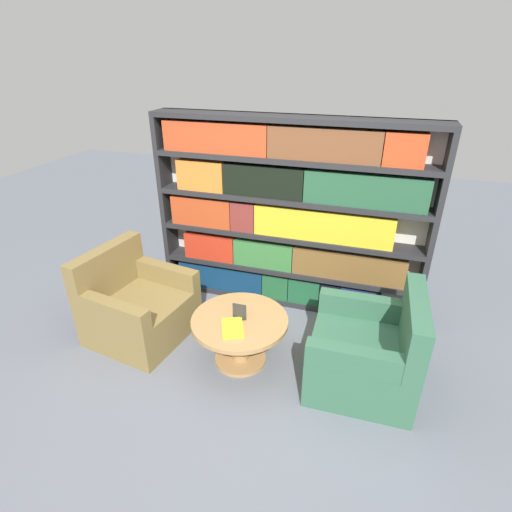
{
  "coord_description": "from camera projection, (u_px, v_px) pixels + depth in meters",
  "views": [
    {
      "loc": [
        0.81,
        -2.29,
        2.47
      ],
      "look_at": [
        -0.15,
        0.75,
        0.82
      ],
      "focal_mm": 28.0,
      "sensor_mm": 36.0,
      "label": 1
    }
  ],
  "objects": [
    {
      "name": "ground_plane",
      "position": [
        246.0,
        386.0,
        3.3
      ],
      "size": [
        14.0,
        14.0,
        0.0
      ],
      "primitive_type": "plane",
      "color": "slate"
    },
    {
      "name": "bookshelf",
      "position": [
        287.0,
        216.0,
        4.01
      ],
      "size": [
        2.74,
        0.3,
        1.95
      ],
      "color": "silver",
      "rests_on": "ground_plane"
    },
    {
      "name": "armchair_left",
      "position": [
        137.0,
        307.0,
        3.79
      ],
      "size": [
        0.94,
        0.95,
        0.86
      ],
      "rotation": [
        0.0,
        0.0,
        1.41
      ],
      "color": "olive",
      "rests_on": "ground_plane"
    },
    {
      "name": "armchair_right",
      "position": [
        368.0,
        353.0,
        3.22
      ],
      "size": [
        0.84,
        0.85,
        0.86
      ],
      "rotation": [
        0.0,
        0.0,
        -1.55
      ],
      "color": "#336047",
      "rests_on": "ground_plane"
    },
    {
      "name": "coffee_table",
      "position": [
        240.0,
        331.0,
        3.43
      ],
      "size": [
        0.83,
        0.83,
        0.45
      ],
      "color": "#AD7F4C",
      "rests_on": "ground_plane"
    },
    {
      "name": "table_sign",
      "position": [
        240.0,
        313.0,
        3.34
      ],
      "size": [
        0.12,
        0.06,
        0.15
      ],
      "color": "black",
      "rests_on": "coffee_table"
    },
    {
      "name": "stray_book",
      "position": [
        233.0,
        328.0,
        3.24
      ],
      "size": [
        0.26,
        0.3,
        0.03
      ],
      "color": "gold",
      "rests_on": "coffee_table"
    }
  ]
}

